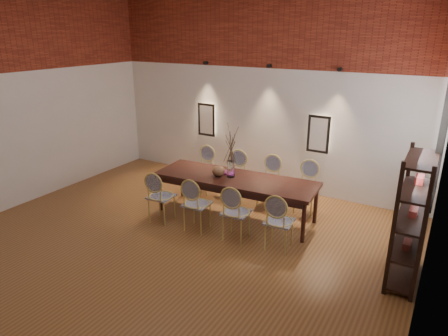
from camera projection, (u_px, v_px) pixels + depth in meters
The scene contains 26 objects.
floor at pixel (157, 256), 6.05m from camera, with size 7.00×7.00×0.02m, color brown.
wall_back at pixel (262, 92), 8.28m from camera, with size 7.00×0.10×4.00m, color silver.
wall_right at pixel (445, 170), 3.69m from camera, with size 0.10×7.00×4.00m, color silver.
brick_band_back at pixel (262, 29), 7.81m from camera, with size 7.00×0.02×1.50m, color maroon.
niche_left at pixel (207, 120), 9.05m from camera, with size 0.36×0.06×0.66m, color #FFEAC6.
niche_right at pixel (319, 134), 7.80m from camera, with size 0.36×0.06×0.66m, color #FFEAC6.
spot_fixture_left at pixel (206, 63), 8.61m from camera, with size 0.08×0.08×0.10m, color black.
spot_fixture_mid at pixel (269, 66), 7.89m from camera, with size 0.08×0.08×0.10m, color black.
spot_fixture_right at pixel (340, 69), 7.22m from camera, with size 0.08×0.08×0.10m, color black.
window_glass at pixel (448, 115), 5.31m from camera, with size 0.02×0.78×2.38m, color silver.
window_frame at pixel (446, 115), 5.32m from camera, with size 0.08×0.90×2.50m, color black.
window_mullion at pixel (446, 115), 5.32m from camera, with size 0.06×0.06×2.40m, color black.
dining_table at pixel (235, 197), 7.19m from camera, with size 2.90×0.93×0.75m, color #381711.
chair_near_a at pixel (161, 196), 6.98m from camera, with size 0.44×0.44×0.94m, color tan, non-canonical shape.
chair_near_b at pixel (197, 204), 6.68m from camera, with size 0.44×0.44×0.94m, color tan, non-canonical shape.
chair_near_c at pixel (236, 212), 6.38m from camera, with size 0.44×0.44×0.94m, color tan, non-canonical shape.
chair_near_d at pixel (279, 221), 6.07m from camera, with size 0.44×0.44×0.94m, color tan, non-canonical shape.
chair_far_a at pixel (203, 171), 8.25m from camera, with size 0.44×0.44×0.94m, color tan, non-canonical shape.
chair_far_b at pixel (235, 176), 7.94m from camera, with size 0.44×0.44×0.94m, color tan, non-canonical shape.
chair_far_c at pixel (269, 182), 7.64m from camera, with size 0.44×0.44×0.94m, color tan, non-canonical shape.
chair_far_d at pixel (306, 188), 7.33m from camera, with size 0.44×0.44×0.94m, color tan, non-canonical shape.
vase at pixel (231, 169), 7.06m from camera, with size 0.14×0.14×0.30m, color silver.
dried_branches at pixel (231, 144), 6.91m from camera, with size 0.50×0.50×0.70m, color #4E3C2B, non-canonical shape.
bowl at pixel (219, 171), 7.13m from camera, with size 0.24×0.24×0.18m, color brown.
book at pixel (226, 172), 7.28m from camera, with size 0.26×0.18×0.03m, color #7D166B.
shelving_rack at pixel (412, 219), 5.18m from camera, with size 0.38×1.00×1.80m, color black, non-canonical shape.
Camera 1 is at (3.55, -4.03, 3.23)m, focal length 32.00 mm.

